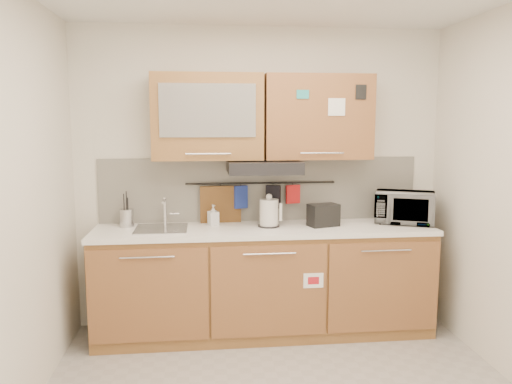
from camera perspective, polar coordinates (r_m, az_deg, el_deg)
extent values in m
plane|color=silver|center=(4.41, 0.50, 1.63)|extent=(3.20, 0.00, 3.20)
plane|color=silver|center=(3.09, -26.77, -2.00)|extent=(0.00, 3.00, 3.00)
cube|color=#9A6536|center=(4.30, 0.95, -10.29)|extent=(2.80, 0.60, 0.88)
cube|color=black|center=(4.44, 0.94, -15.08)|extent=(2.80, 0.54, 0.10)
cube|color=#985E36|center=(3.99, -12.17, -11.52)|extent=(0.91, 0.02, 0.74)
cylinder|color=silver|center=(3.87, -12.35, -7.31)|extent=(0.41, 0.01, 0.01)
cube|color=#985E36|center=(4.00, 1.52, -11.28)|extent=(0.91, 0.02, 0.74)
cylinder|color=silver|center=(3.88, 1.59, -7.08)|extent=(0.41, 0.01, 0.01)
cube|color=#985E36|center=(4.22, 14.40, -10.49)|extent=(0.91, 0.02, 0.74)
cylinder|color=silver|center=(4.11, 14.68, -6.49)|extent=(0.41, 0.01, 0.01)
cube|color=white|center=(4.17, 0.99, -4.32)|extent=(2.82, 0.62, 0.04)
cube|color=silver|center=(4.41, 0.51, 0.32)|extent=(2.80, 0.02, 0.56)
cube|color=#9A6536|center=(4.17, -5.56, 8.52)|extent=(0.90, 0.35, 0.70)
cube|color=silver|center=(3.99, -5.54, 9.26)|extent=(0.76, 0.02, 0.42)
cube|color=#985E36|center=(4.29, 6.97, 8.49)|extent=(0.90, 0.35, 0.70)
cube|color=white|center=(4.14, 9.20, 9.57)|extent=(0.14, 0.00, 0.14)
cube|color=black|center=(4.15, 0.90, 2.89)|extent=(0.60, 0.46, 0.10)
cube|color=silver|center=(4.16, -10.77, -4.29)|extent=(0.42, 0.40, 0.03)
cylinder|color=silver|center=(4.29, -10.38, -2.20)|extent=(0.03, 0.03, 0.24)
cylinder|color=silver|center=(4.19, -10.49, -1.05)|extent=(0.02, 0.18, 0.02)
cylinder|color=black|center=(4.36, 0.57, 1.03)|extent=(1.30, 0.02, 0.02)
cylinder|color=#B6B6BB|center=(4.31, -14.55, -2.89)|extent=(0.15, 0.15, 0.15)
cylinder|color=black|center=(4.31, -14.82, -2.02)|extent=(0.01, 0.01, 0.28)
cylinder|color=black|center=(4.29, -14.41, -2.27)|extent=(0.01, 0.01, 0.25)
cylinder|color=black|center=(4.32, -14.55, -1.86)|extent=(0.01, 0.01, 0.30)
cylinder|color=black|center=(4.29, -14.80, -2.48)|extent=(0.01, 0.01, 0.22)
cylinder|color=silver|center=(4.17, 1.49, -2.41)|extent=(0.19, 0.19, 0.23)
sphere|color=silver|center=(4.15, 1.49, -0.56)|extent=(0.05, 0.05, 0.05)
cube|color=silver|center=(4.17, 2.85, -2.29)|extent=(0.03, 0.04, 0.15)
cylinder|color=black|center=(4.20, 1.48, -3.86)|extent=(0.18, 0.18, 0.01)
cube|color=black|center=(4.23, 7.71, -2.63)|extent=(0.28, 0.21, 0.19)
cube|color=black|center=(4.20, 7.21, -1.53)|extent=(0.10, 0.12, 0.01)
cube|color=black|center=(4.24, 8.25, -1.45)|extent=(0.10, 0.12, 0.01)
imported|color=#999999|center=(4.51, 16.61, -1.70)|extent=(0.58, 0.50, 0.27)
imported|color=#999999|center=(4.24, -4.91, -2.64)|extent=(0.10, 0.10, 0.18)
cube|color=brown|center=(4.36, -4.06, -2.18)|extent=(0.36, 0.05, 0.44)
cube|color=navy|center=(4.35, -1.73, -0.58)|extent=(0.12, 0.07, 0.20)
cube|color=black|center=(4.38, 1.97, -0.54)|extent=(0.13, 0.09, 0.20)
cube|color=red|center=(4.40, 4.24, -0.25)|extent=(0.13, 0.06, 0.16)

